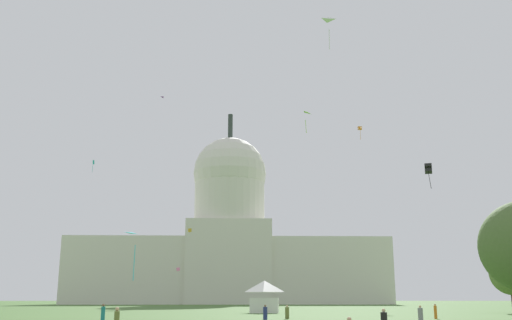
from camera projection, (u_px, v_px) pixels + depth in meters
name	position (u px, v px, depth m)	size (l,w,h in m)	color
capitol_building	(229.00, 246.00, 209.53)	(114.15, 28.27, 71.17)	silver
event_tent	(264.00, 297.00, 89.63)	(5.04, 5.44, 4.95)	white
tree_east_mid	(512.00, 273.00, 89.07)	(8.13, 7.54, 9.63)	#4C3823
person_orange_mid_left	(435.00, 312.00, 64.63)	(0.46, 0.46, 1.67)	orange
person_grey_front_right	(421.00, 316.00, 49.06)	(0.60, 0.60, 1.69)	gray
person_teal_back_left	(103.00, 315.00, 50.78)	(0.49, 0.49, 1.80)	#1E757A
person_navy_near_tree_east	(265.00, 313.00, 62.21)	(0.61, 0.61, 1.58)	navy
person_olive_aisle_center	(287.00, 313.00, 64.59)	(0.64, 0.64, 1.51)	olive
kite_black_mid	(428.00, 169.00, 87.69)	(1.37, 1.42, 3.87)	black
kite_cyan_low	(136.00, 240.00, 56.18)	(1.39, 1.73, 4.30)	#33BCDB
kite_white_mid	(327.00, 28.00, 61.47)	(1.22, 0.92, 2.92)	white
kite_pink_low	(178.00, 269.00, 182.91)	(1.17, 0.58, 1.16)	pink
kite_gold_mid	(190.00, 230.00, 180.06)	(1.28, 1.25, 1.15)	gold
kite_orange_high	(360.00, 128.00, 154.83)	(1.03, 1.08, 3.81)	orange
kite_turquoise_high	(93.00, 164.00, 156.15)	(0.64, 0.42, 3.42)	teal
kite_violet_high	(163.00, 97.00, 167.86)	(1.07, 1.28, 0.32)	purple
kite_lime_mid	(304.00, 116.00, 96.30)	(1.65, 1.78, 3.46)	#8CD133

